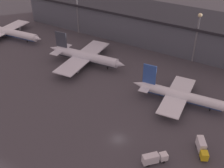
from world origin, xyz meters
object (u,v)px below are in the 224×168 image
Objects in this scene: airplane_0 at (4,31)px; airplane_1 at (85,57)px; service_vehicle_3 at (154,158)px; service_vehicle_0 at (202,147)px; airplane_2 at (180,96)px.

airplane_0 is 54.96m from airplane_1.
airplane_0 is 112.34m from service_vehicle_3.
airplane_0 is 6.51× the size of service_vehicle_0.
service_vehicle_0 is (14.05, -20.06, -1.13)m from airplane_2.
service_vehicle_0 is (60.82, -26.20, -1.58)m from airplane_1.
airplane_2 is at bearing -174.27° from service_vehicle_0.
airplane_1 reaches higher than service_vehicle_3.
service_vehicle_3 is at bearing -41.68° from airplane_1.
airplane_0 is 7.22× the size of service_vehicle_3.
airplane_1 is at bearing -6.98° from airplane_0.
airplane_2 reaches higher than service_vehicle_3.
airplane_2 reaches higher than service_vehicle_0.
service_vehicle_3 is at bearing -88.45° from airplane_2.
service_vehicle_3 is at bearing -25.51° from airplane_0.
airplane_0 is 1.26× the size of airplane_1.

